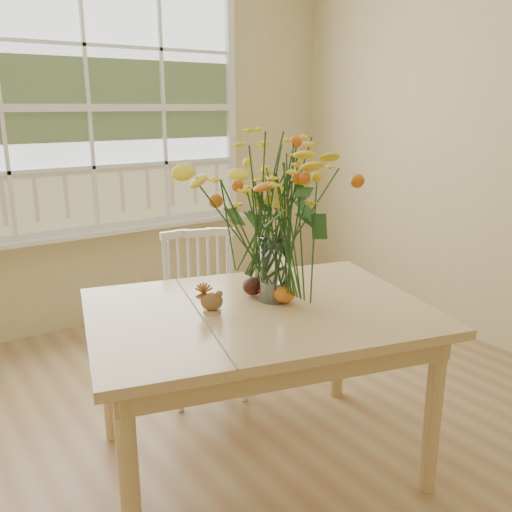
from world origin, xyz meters
TOP-DOWN VIEW (x-y plane):
  - floor at (0.00, 0.00)m, footprint 4.00×4.50m
  - wall_back at (0.00, 2.25)m, footprint 4.00×0.02m
  - window at (0.00, 2.21)m, footprint 2.42×0.12m
  - dining_table at (-0.01, 0.21)m, footprint 1.61×1.33m
  - windsor_chair at (0.13, 0.96)m, footprint 0.52×0.50m
  - flower_vase at (0.09, 0.24)m, footprint 0.58×0.58m
  - pumpkin at (0.11, 0.19)m, footprint 0.10×0.10m
  - turkey_figurine at (-0.20, 0.27)m, footprint 0.11×0.10m
  - dark_gourd at (0.05, 0.34)m, footprint 0.12×0.09m

SIDE VIEW (x-z plane):
  - floor at x=0.00m, z-range -0.01..0.00m
  - windsor_chair at x=0.13m, z-range 0.06..0.94m
  - dining_table at x=-0.01m, z-range 0.28..1.03m
  - dark_gourd at x=0.05m, z-range 0.75..0.83m
  - pumpkin at x=0.11m, z-range 0.75..0.83m
  - turkey_figurine at x=-0.20m, z-range 0.74..0.85m
  - flower_vase at x=0.09m, z-range 0.82..1.51m
  - wall_back at x=0.00m, z-range 0.00..2.70m
  - window at x=0.00m, z-range 0.66..2.40m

